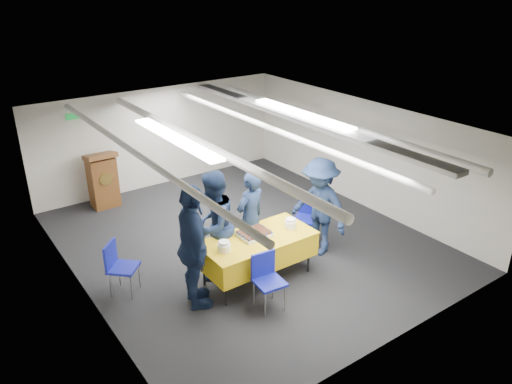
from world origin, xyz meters
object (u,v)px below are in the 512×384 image
chair_right (307,213)px  chair_left (118,263)px  sailor_a (250,218)px  podium (103,179)px  chair_near (267,275)px  sailor_d (319,207)px  serving_table (257,249)px  sailor_b (213,225)px  sheet_cake (254,234)px  sailor_c (193,248)px

chair_right → chair_left: size_ratio=1.00×
sailor_a → podium: bearing=-83.3°
chair_near → sailor_d: size_ratio=0.48×
serving_table → chair_left: size_ratio=2.16×
chair_near → sailor_b: bearing=99.5°
serving_table → chair_near: bearing=-114.8°
sheet_cake → chair_near: size_ratio=0.58×
chair_left → sailor_c: 1.36m
podium → sailor_d: (2.46, -4.13, 0.28)m
chair_left → chair_near: bearing=-43.8°
podium → sailor_c: sailor_c is taller
sailor_b → sheet_cake: bearing=105.5°
chair_right → sailor_a: sailor_a is taller
chair_near → chair_right: (1.87, 1.24, 0.00)m
sailor_b → sailor_d: size_ratio=1.03×
chair_near → sheet_cake: bearing=68.3°
sailor_a → sailor_b: sailor_b is taller
chair_right → chair_left: (-3.55, 0.37, 0.00)m
serving_table → podium: (-1.06, 4.21, 0.05)m
sailor_a → sailor_c: sailor_c is taller
sheet_cake → sailor_a: 0.49m
podium → chair_near: 4.94m
podium → chair_right: podium is taller
podium → sailor_b: sailor_b is taller
chair_near → sailor_b: 1.27m
chair_right → sailor_a: 1.38m
serving_table → sailor_c: (-1.17, -0.03, 0.43)m
podium → chair_left: (-0.94, -3.27, -0.08)m
chair_right → sailor_c: size_ratio=0.44×
sheet_cake → chair_right: 1.68m
sailor_b → sailor_c: (-0.66, -0.55, 0.07)m
chair_left → serving_table: bearing=-25.4°
sailor_c → sailor_d: 2.57m
sheet_cake → sailor_c: 1.17m
sheet_cake → sailor_d: (1.41, 0.01, 0.08)m
chair_near → sailor_c: bearing=143.5°
podium → serving_table: bearing=-75.9°
chair_near → sailor_b: size_ratio=0.47×
chair_right → sailor_a: (-1.35, -0.07, 0.32)m
sailor_d → sheet_cake: bearing=-98.0°
chair_near → sailor_a: bearing=66.1°
sheet_cake → chair_left: 2.18m
podium → sailor_a: 3.93m
serving_table → chair_right: (1.56, 0.57, -0.03)m
chair_near → chair_left: 2.34m
sailor_a → sailor_d: bearing=148.2°
sheet_cake → sailor_c: size_ratio=0.26×
chair_left → sailor_c: sailor_c is taller
chair_right → sailor_c: 2.83m
sailor_b → chair_near: bearing=67.6°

